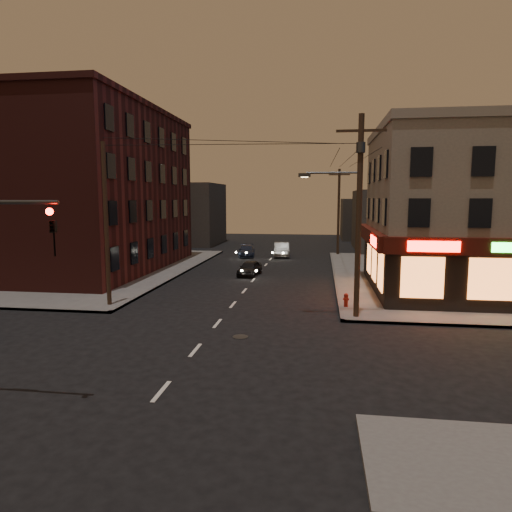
% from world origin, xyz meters
% --- Properties ---
extents(ground, '(120.00, 120.00, 0.00)m').
position_xyz_m(ground, '(0.00, 0.00, 0.00)').
color(ground, black).
rests_on(ground, ground).
extents(sidewalk_ne, '(24.00, 28.00, 0.15)m').
position_xyz_m(sidewalk_ne, '(18.00, 19.00, 0.07)').
color(sidewalk_ne, '#514F4C').
rests_on(sidewalk_ne, ground).
extents(sidewalk_nw, '(24.00, 28.00, 0.15)m').
position_xyz_m(sidewalk_nw, '(-18.00, 19.00, 0.07)').
color(sidewalk_nw, '#514F4C').
rests_on(sidewalk_nw, ground).
extents(pizza_building, '(15.85, 12.85, 10.50)m').
position_xyz_m(pizza_building, '(15.93, 13.43, 5.35)').
color(pizza_building, gray).
rests_on(pizza_building, sidewalk_ne).
extents(brick_apartment, '(12.00, 20.00, 13.00)m').
position_xyz_m(brick_apartment, '(-14.50, 19.00, 6.65)').
color(brick_apartment, '#471A17').
rests_on(brick_apartment, sidewalk_nw).
extents(bg_building_ne_a, '(10.00, 12.00, 7.00)m').
position_xyz_m(bg_building_ne_a, '(14.00, 38.00, 3.50)').
color(bg_building_ne_a, '#3F3D3A').
rests_on(bg_building_ne_a, ground).
extents(bg_building_nw, '(9.00, 10.00, 8.00)m').
position_xyz_m(bg_building_nw, '(-13.00, 42.00, 4.00)').
color(bg_building_nw, '#3F3D3A').
rests_on(bg_building_nw, ground).
extents(bg_building_ne_b, '(8.00, 8.00, 6.00)m').
position_xyz_m(bg_building_ne_b, '(12.00, 52.00, 3.00)').
color(bg_building_ne_b, '#3F3D3A').
rests_on(bg_building_ne_b, ground).
extents(utility_pole_main, '(4.20, 0.44, 10.00)m').
position_xyz_m(utility_pole_main, '(6.68, 5.80, 5.76)').
color(utility_pole_main, '#382619').
rests_on(utility_pole_main, sidewalk_ne).
extents(utility_pole_far, '(0.26, 0.26, 9.00)m').
position_xyz_m(utility_pole_far, '(6.80, 32.00, 4.65)').
color(utility_pole_far, '#382619').
rests_on(utility_pole_far, sidewalk_ne).
extents(utility_pole_west, '(0.24, 0.24, 9.00)m').
position_xyz_m(utility_pole_west, '(-6.80, 6.50, 4.65)').
color(utility_pole_west, '#382619').
rests_on(utility_pole_west, sidewalk_nw).
extents(sedan_near, '(1.82, 3.60, 1.18)m').
position_xyz_m(sedan_near, '(-0.58, 18.06, 0.59)').
color(sedan_near, black).
rests_on(sedan_near, ground).
extents(sedan_mid, '(1.96, 4.58, 1.47)m').
position_xyz_m(sedan_mid, '(0.93, 30.26, 0.73)').
color(sedan_mid, '#63625C').
rests_on(sedan_mid, ground).
extents(sedan_far, '(2.15, 4.25, 1.18)m').
position_xyz_m(sedan_far, '(-2.72, 29.66, 0.59)').
color(sedan_far, '#1A2235').
rests_on(sedan_far, ground).
extents(fire_hydrant, '(0.34, 0.34, 0.76)m').
position_xyz_m(fire_hydrant, '(6.40, 7.82, 0.56)').
color(fire_hydrant, maroon).
rests_on(fire_hydrant, sidewalk_ne).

